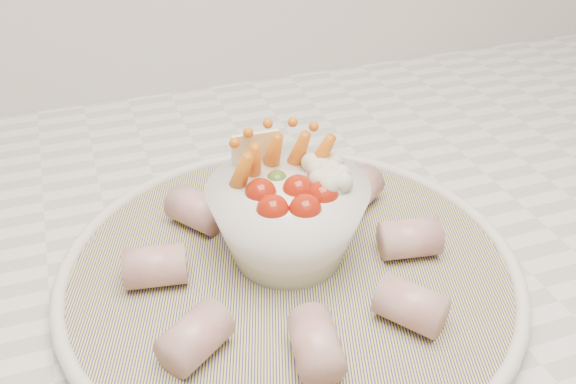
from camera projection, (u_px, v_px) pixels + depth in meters
name	position (u px, v px, depth m)	size (l,w,h in m)	color
serving_platter	(290.00, 271.00, 0.54)	(0.49, 0.49, 0.02)	navy
veggie_bowl	(289.00, 215.00, 0.53)	(0.13, 0.13, 0.11)	white
cured_meat_rolls	(289.00, 251.00, 0.53)	(0.27, 0.27, 0.03)	#A34A4D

